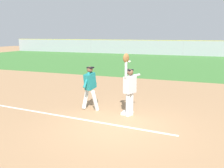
{
  "coord_description": "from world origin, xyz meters",
  "views": [
    {
      "loc": [
        2.37,
        -6.97,
        2.93
      ],
      "look_at": [
        -0.75,
        1.47,
        1.05
      ],
      "focal_mm": 38.61,
      "sensor_mm": 36.0,
      "label": 1
    }
  ],
  "objects_px": {
    "fielder": "(129,86)",
    "runner": "(90,85)",
    "parked_car_tan": "(152,48)",
    "first_base": "(127,113)",
    "baseball": "(130,62)",
    "parked_car_silver": "(192,49)"
  },
  "relations": [
    {
      "from": "first_base",
      "to": "baseball",
      "type": "height_order",
      "value": "baseball"
    },
    {
      "from": "fielder",
      "to": "parked_car_tan",
      "type": "xyz_separation_m",
      "value": [
        -5.07,
        30.55,
        -0.45
      ]
    },
    {
      "from": "first_base",
      "to": "parked_car_tan",
      "type": "height_order",
      "value": "parked_car_tan"
    },
    {
      "from": "baseball",
      "to": "parked_car_tan",
      "type": "distance_m",
      "value": 30.88
    },
    {
      "from": "parked_car_tan",
      "to": "parked_car_silver",
      "type": "relative_size",
      "value": 1.0
    },
    {
      "from": "first_base",
      "to": "parked_car_silver",
      "type": "relative_size",
      "value": 0.08
    },
    {
      "from": "first_base",
      "to": "baseball",
      "type": "xyz_separation_m",
      "value": [
        0.06,
        -0.03,
        1.93
      ]
    },
    {
      "from": "parked_car_tan",
      "to": "fielder",
      "type": "bearing_deg",
      "value": -74.46
    },
    {
      "from": "runner",
      "to": "parked_car_tan",
      "type": "bearing_deg",
      "value": 106.9
    },
    {
      "from": "fielder",
      "to": "parked_car_tan",
      "type": "height_order",
      "value": "fielder"
    },
    {
      "from": "parked_car_tan",
      "to": "first_base",
      "type": "bearing_deg",
      "value": -74.62
    },
    {
      "from": "baseball",
      "to": "parked_car_silver",
      "type": "xyz_separation_m",
      "value": [
        0.96,
        30.11,
        -1.29
      ]
    },
    {
      "from": "runner",
      "to": "parked_car_tan",
      "type": "xyz_separation_m",
      "value": [
        -3.46,
        30.43,
        -0.32
      ]
    },
    {
      "from": "fielder",
      "to": "runner",
      "type": "distance_m",
      "value": 1.62
    },
    {
      "from": "fielder",
      "to": "parked_car_tan",
      "type": "distance_m",
      "value": 30.97
    },
    {
      "from": "first_base",
      "to": "parked_car_silver",
      "type": "xyz_separation_m",
      "value": [
        1.03,
        30.07,
        0.63
      ]
    },
    {
      "from": "first_base",
      "to": "baseball",
      "type": "bearing_deg",
      "value": -27.56
    },
    {
      "from": "runner",
      "to": "baseball",
      "type": "xyz_separation_m",
      "value": [
        1.57,
        -0.01,
        0.97
      ]
    },
    {
      "from": "fielder",
      "to": "runner",
      "type": "bearing_deg",
      "value": 19.92
    },
    {
      "from": "parked_car_silver",
      "to": "first_base",
      "type": "bearing_deg",
      "value": -97.25
    },
    {
      "from": "first_base",
      "to": "parked_car_tan",
      "type": "distance_m",
      "value": 30.81
    },
    {
      "from": "fielder",
      "to": "parked_car_tan",
      "type": "bearing_deg",
      "value": -56.28
    }
  ]
}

